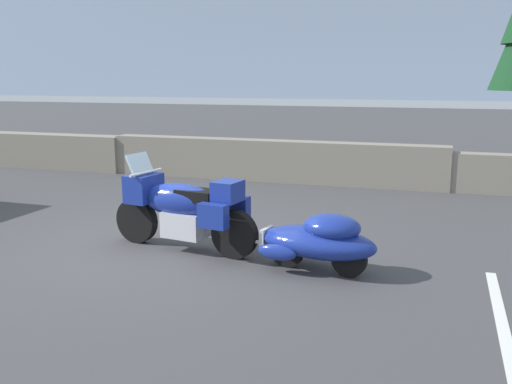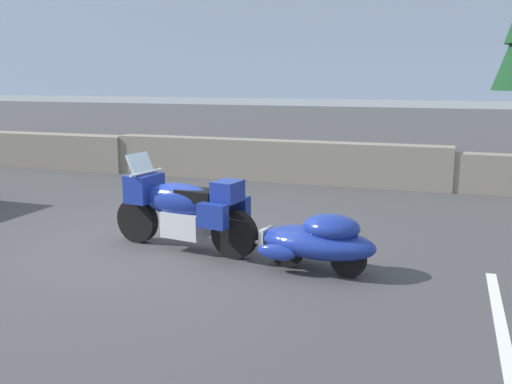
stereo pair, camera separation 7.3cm
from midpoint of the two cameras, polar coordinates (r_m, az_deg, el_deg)
The scene contains 6 objects.
ground_plane at distance 8.36m, azimuth -9.92°, elevation -5.44°, with size 80.00×80.00×0.00m, color #424244.
stone_guard_wall at distance 13.66m, azimuth -2.17°, elevation 3.22°, with size 24.00×0.59×0.95m.
distant_ridgeline at distance 102.88m, azimuth 16.52°, elevation 14.10°, with size 240.00×80.00×16.00m, color #8C9EB7.
touring_motorcycle at distance 8.04m, azimuth -7.61°, elevation -1.48°, with size 2.30×0.96×1.33m.
car_shaped_trailer at distance 7.16m, azimuth 5.99°, elevation -4.79°, with size 2.23×0.95×0.76m.
parking_stripe_marker at distance 6.07m, azimuth 23.24°, elevation -12.83°, with size 0.12×3.60×0.01m, color silver.
Camera 1 is at (3.79, -7.05, 2.40)m, focal length 40.03 mm.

